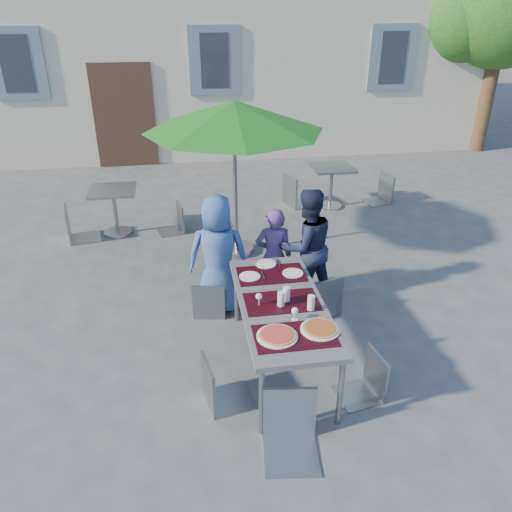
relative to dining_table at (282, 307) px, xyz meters
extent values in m
plane|color=#49484B|center=(0.03, -0.09, -0.70)|extent=(90.00, 90.00, 0.00)
cube|color=#3E291E|center=(-1.97, 7.38, 0.40)|extent=(1.30, 0.06, 2.20)
cube|color=slate|center=(-3.97, 7.38, 1.50)|extent=(1.10, 0.06, 1.40)
cube|color=#262B33|center=(-3.97, 7.36, 1.50)|extent=(0.60, 0.04, 1.10)
cube|color=slate|center=(0.03, 7.38, 1.50)|extent=(1.10, 0.06, 1.40)
cube|color=#262B33|center=(0.03, 7.36, 1.50)|extent=(0.60, 0.04, 1.10)
cube|color=slate|center=(4.03, 7.38, 1.50)|extent=(1.10, 0.06, 1.40)
cube|color=#262B33|center=(4.03, 7.36, 1.50)|extent=(0.60, 0.04, 1.10)
cylinder|color=#4E3B21|center=(6.53, 7.41, 0.70)|extent=(0.36, 0.36, 2.80)
sphere|color=#1A5115|center=(6.53, 7.41, 2.60)|extent=(2.80, 2.80, 2.80)
sphere|color=#1A5115|center=(5.73, 7.71, 2.30)|extent=(2.00, 2.00, 2.00)
cube|color=#444449|center=(0.00, 0.00, 0.03)|extent=(0.80, 1.85, 0.05)
cylinder|color=gray|center=(-0.34, -0.86, -0.35)|extent=(0.05, 0.05, 0.70)
cylinder|color=gray|center=(0.34, -0.86, -0.35)|extent=(0.05, 0.05, 0.70)
cylinder|color=gray|center=(-0.34, 0.86, -0.35)|extent=(0.05, 0.05, 0.70)
cylinder|color=gray|center=(0.34, 0.86, -0.35)|extent=(0.05, 0.05, 0.70)
cube|color=black|center=(0.00, -0.55, 0.06)|extent=(0.70, 0.42, 0.01)
cube|color=black|center=(0.00, 0.00, 0.06)|extent=(0.70, 0.42, 0.01)
cube|color=black|center=(0.00, 0.55, 0.06)|extent=(0.70, 0.42, 0.01)
cylinder|color=white|center=(-0.15, -0.54, 0.07)|extent=(0.36, 0.36, 0.01)
cylinder|color=tan|center=(-0.15, -0.54, 0.08)|extent=(0.32, 0.32, 0.01)
cylinder|color=#AD1910|center=(-0.15, -0.54, 0.09)|extent=(0.28, 0.28, 0.01)
cylinder|color=white|center=(0.24, -0.51, 0.07)|extent=(0.35, 0.35, 0.01)
cylinder|color=tan|center=(0.24, -0.51, 0.08)|extent=(0.31, 0.31, 0.01)
cylinder|color=maroon|center=(0.24, -0.51, 0.09)|extent=(0.27, 0.27, 0.01)
cylinder|color=silver|center=(-0.02, -0.06, 0.13)|extent=(0.07, 0.07, 0.15)
cylinder|color=silver|center=(0.05, 0.01, 0.13)|extent=(0.07, 0.07, 0.15)
cylinder|color=silver|center=(0.24, -0.17, 0.13)|extent=(0.07, 0.07, 0.15)
cylinder|color=silver|center=(-0.22, -0.02, 0.06)|extent=(0.06, 0.06, 0.00)
cylinder|color=silver|center=(-0.22, -0.02, 0.09)|extent=(0.01, 0.01, 0.08)
sphere|color=silver|center=(-0.22, -0.02, 0.15)|extent=(0.06, 0.06, 0.06)
cylinder|color=silver|center=(0.05, -0.31, 0.06)|extent=(0.06, 0.06, 0.00)
cylinder|color=silver|center=(0.05, -0.31, 0.09)|extent=(0.01, 0.01, 0.08)
sphere|color=silver|center=(0.05, -0.31, 0.15)|extent=(0.06, 0.06, 0.06)
cylinder|color=white|center=(-0.23, 0.53, 0.06)|extent=(0.22, 0.22, 0.01)
cube|color=#ADAFB5|center=(-0.09, 0.53, 0.06)|extent=(0.02, 0.18, 0.00)
cylinder|color=white|center=(0.23, 0.53, 0.06)|extent=(0.22, 0.22, 0.01)
cube|color=#ADAFB5|center=(0.37, 0.53, 0.06)|extent=(0.02, 0.18, 0.00)
cylinder|color=white|center=(-0.02, 0.77, 0.06)|extent=(0.22, 0.22, 0.01)
cube|color=#ADAFB5|center=(0.12, 0.77, 0.06)|extent=(0.02, 0.18, 0.00)
imported|color=#365895|center=(-0.51, 1.15, 0.02)|extent=(0.75, 0.54, 1.44)
imported|color=#523670|center=(0.16, 1.23, -0.09)|extent=(0.47, 0.33, 1.22)
imported|color=#1C223D|center=(0.55, 1.21, 0.02)|extent=(0.78, 0.57, 1.44)
cube|color=gray|center=(-0.62, 1.11, -0.30)|extent=(0.43, 0.43, 0.03)
cube|color=gray|center=(-0.66, 0.93, -0.07)|extent=(0.37, 0.09, 0.45)
cylinder|color=gray|center=(-0.44, 1.24, -0.50)|extent=(0.02, 0.02, 0.39)
cylinder|color=gray|center=(-0.75, 1.29, -0.50)|extent=(0.02, 0.02, 0.39)
cylinder|color=gray|center=(-0.49, 0.92, -0.50)|extent=(0.02, 0.02, 0.39)
cylinder|color=gray|center=(-0.81, 0.98, -0.50)|extent=(0.02, 0.02, 0.39)
cube|color=gray|center=(0.08, 1.08, -0.29)|extent=(0.48, 0.48, 0.03)
cube|color=gray|center=(0.13, 0.91, -0.06)|extent=(0.37, 0.14, 0.45)
cylinder|color=gray|center=(0.19, 1.28, -0.50)|extent=(0.02, 0.02, 0.40)
cylinder|color=gray|center=(-0.12, 1.19, -0.50)|extent=(0.02, 0.02, 0.40)
cylinder|color=gray|center=(0.29, 0.97, -0.50)|extent=(0.02, 0.02, 0.40)
cylinder|color=gray|center=(-0.03, 0.88, -0.50)|extent=(0.02, 0.02, 0.40)
cube|color=gray|center=(0.62, 0.92, -0.23)|extent=(0.55, 0.55, 0.03)
cube|color=gray|center=(0.68, 0.72, 0.03)|extent=(0.43, 0.16, 0.52)
cylinder|color=gray|center=(0.74, 1.15, -0.47)|extent=(0.02, 0.02, 0.46)
cylinder|color=gray|center=(0.38, 1.04, -0.47)|extent=(0.02, 0.02, 0.46)
cylinder|color=gray|center=(0.85, 0.79, -0.47)|extent=(0.02, 0.02, 0.46)
cylinder|color=gray|center=(0.50, 0.68, -0.47)|extent=(0.02, 0.02, 0.46)
cube|color=gray|center=(-0.57, -0.43, -0.26)|extent=(0.47, 0.47, 0.03)
cube|color=gray|center=(-0.76, -0.47, -0.02)|extent=(0.10, 0.40, 0.48)
cylinder|color=gray|center=(-0.37, -0.57, -0.49)|extent=(0.02, 0.02, 0.42)
cylinder|color=gray|center=(-0.43, -0.23, -0.49)|extent=(0.02, 0.02, 0.42)
cylinder|color=gray|center=(-0.70, -0.63, -0.49)|extent=(0.02, 0.02, 0.42)
cylinder|color=gray|center=(-0.77, -0.29, -0.49)|extent=(0.02, 0.02, 0.42)
cube|color=gray|center=(0.63, -0.56, -0.30)|extent=(0.43, 0.43, 0.03)
cube|color=gray|center=(0.80, -0.53, -0.08)|extent=(0.09, 0.37, 0.44)
cylinder|color=gray|center=(0.44, -0.43, -0.50)|extent=(0.02, 0.02, 0.39)
cylinder|color=gray|center=(0.50, -0.75, -0.50)|extent=(0.02, 0.02, 0.39)
cylinder|color=gray|center=(0.76, -0.38, -0.50)|extent=(0.02, 0.02, 0.39)
cylinder|color=gray|center=(0.81, -0.69, -0.50)|extent=(0.02, 0.02, 0.39)
cube|color=#93999F|center=(-0.14, -1.15, -0.22)|extent=(0.50, 0.50, 0.03)
cube|color=#93999F|center=(-0.12, -0.94, 0.04)|extent=(0.44, 0.09, 0.53)
cylinder|color=#93999F|center=(-0.36, -1.31, -0.46)|extent=(0.02, 0.02, 0.46)
cylinder|color=#93999F|center=(0.02, -1.36, -0.46)|extent=(0.02, 0.02, 0.46)
cylinder|color=#93999F|center=(-0.31, -0.94, -0.46)|extent=(0.02, 0.02, 0.46)
cylinder|color=#93999F|center=(0.07, -0.99, -0.46)|extent=(0.02, 0.02, 0.46)
cylinder|color=#ADAFB5|center=(-0.12, 2.63, -0.65)|extent=(0.50, 0.50, 0.09)
cylinder|color=gray|center=(-0.12, 2.63, 0.32)|extent=(0.06, 0.06, 2.03)
cone|color=#196F18|center=(-0.12, 2.63, 1.29)|extent=(2.43, 2.43, 0.40)
cylinder|color=#ADAFB5|center=(-1.92, 3.59, -0.68)|extent=(0.44, 0.44, 0.04)
cylinder|color=gray|center=(-1.92, 3.59, -0.35)|extent=(0.06, 0.06, 0.70)
cube|color=gray|center=(-1.92, 3.59, 0.03)|extent=(0.70, 0.70, 0.04)
cube|color=gray|center=(-2.41, 3.48, -0.21)|extent=(0.54, 0.54, 0.03)
cube|color=gray|center=(-2.62, 3.44, 0.07)|extent=(0.12, 0.45, 0.54)
cylinder|color=gray|center=(-2.18, 3.33, -0.46)|extent=(0.02, 0.02, 0.48)
cylinder|color=gray|center=(-2.26, 3.71, -0.46)|extent=(0.02, 0.02, 0.48)
cylinder|color=gray|center=(-2.57, 3.25, -0.46)|extent=(0.02, 0.02, 0.48)
cylinder|color=gray|center=(-2.64, 3.64, -0.46)|extent=(0.02, 0.02, 0.48)
cube|color=gray|center=(-1.09, 3.52, -0.29)|extent=(0.45, 0.45, 0.03)
cube|color=gray|center=(-0.92, 3.56, -0.06)|extent=(0.11, 0.38, 0.45)
cylinder|color=gray|center=(-1.29, 3.65, -0.50)|extent=(0.02, 0.02, 0.40)
cylinder|color=gray|center=(-1.22, 3.33, -0.50)|extent=(0.02, 0.02, 0.40)
cylinder|color=gray|center=(-0.97, 3.72, -0.50)|extent=(0.02, 0.02, 0.40)
cylinder|color=gray|center=(-0.90, 3.40, -0.50)|extent=(0.02, 0.02, 0.40)
cylinder|color=#ADAFB5|center=(1.77, 4.19, -0.68)|extent=(0.44, 0.44, 0.04)
cylinder|color=gray|center=(1.77, 4.19, -0.34)|extent=(0.06, 0.06, 0.70)
cube|color=gray|center=(1.77, 4.19, 0.04)|extent=(0.70, 0.70, 0.04)
cube|color=gray|center=(1.27, 4.41, -0.19)|extent=(0.59, 0.59, 0.03)
cube|color=gray|center=(1.06, 4.34, 0.09)|extent=(0.18, 0.46, 0.56)
cylinder|color=gray|center=(1.52, 4.28, -0.45)|extent=(0.02, 0.02, 0.49)
cylinder|color=gray|center=(1.40, 4.67, -0.45)|extent=(0.02, 0.02, 0.49)
cylinder|color=gray|center=(1.14, 4.16, -0.45)|extent=(0.02, 0.02, 0.49)
cylinder|color=gray|center=(1.01, 4.54, -0.45)|extent=(0.02, 0.02, 0.49)
cube|color=gray|center=(2.68, 4.28, -0.24)|extent=(0.52, 0.52, 0.03)
cube|color=gray|center=(2.88, 4.34, 0.01)|extent=(0.14, 0.42, 0.50)
cylinder|color=gray|center=(2.46, 4.41, -0.47)|extent=(0.02, 0.02, 0.44)
cylinder|color=gray|center=(2.55, 4.06, -0.47)|extent=(0.02, 0.02, 0.44)
cylinder|color=gray|center=(2.81, 4.51, -0.47)|extent=(0.02, 0.02, 0.44)
cylinder|color=gray|center=(2.90, 4.16, -0.47)|extent=(0.02, 0.02, 0.44)
camera|label=1|loc=(-0.88, -3.96, 2.61)|focal=35.00mm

